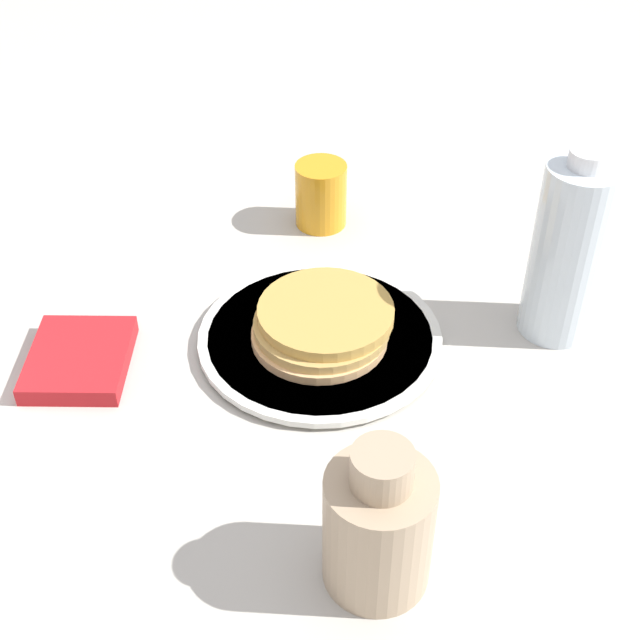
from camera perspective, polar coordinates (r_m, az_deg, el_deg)
The scene contains 7 objects.
ground_plane at distance 0.98m, azimuth 1.25°, elevation -0.66°, with size 4.00×4.00×0.00m, color #BCB7AD.
plate at distance 0.96m, azimuth 0.00°, elevation -1.19°, with size 0.26×0.26×0.01m.
pancake_stack at distance 0.95m, azimuth 0.16°, elevation -0.21°, with size 0.16×0.15×0.03m.
juice_glass at distance 1.13m, azimuth 0.06°, elevation 8.01°, with size 0.07×0.07×0.08m.
cream_jug at distance 0.72m, azimuth 3.76°, elevation -12.98°, with size 0.09×0.09×0.15m.
water_bottle_mid at distance 0.96m, azimuth 15.63°, elevation 4.31°, with size 0.08×0.08×0.22m.
napkin at distance 0.97m, azimuth -15.15°, elevation -2.44°, with size 0.14×0.12×0.02m.
Camera 1 is at (-0.74, 0.14, 0.64)m, focal length 50.00 mm.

